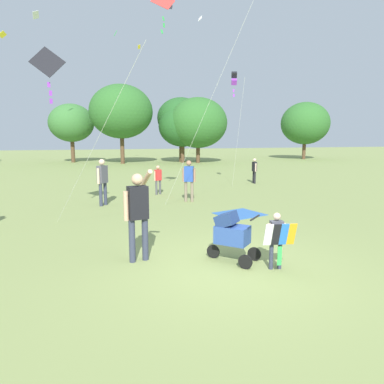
# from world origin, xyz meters

# --- Properties ---
(ground_plane) EXTENTS (120.00, 120.00, 0.00)m
(ground_plane) POSITION_xyz_m (0.00, 0.00, 0.00)
(ground_plane) COLOR #849351
(treeline_distant) EXTENTS (40.34, 7.83, 6.95)m
(treeline_distant) POSITION_xyz_m (2.76, 26.80, 3.89)
(treeline_distant) COLOR brown
(treeline_distant) RESTS_ON ground
(child_with_butterfly_kite) EXTENTS (0.61, 0.38, 1.10)m
(child_with_butterfly_kite) POSITION_xyz_m (0.85, -0.27, 0.65)
(child_with_butterfly_kite) COLOR #33384C
(child_with_butterfly_kite) RESTS_ON ground
(person_adult_flyer) EXTENTS (0.59, 0.62, 1.87)m
(person_adult_flyer) POSITION_xyz_m (-1.62, 0.87, 1.08)
(person_adult_flyer) COLOR #33384C
(person_adult_flyer) RESTS_ON ground
(stroller) EXTENTS (0.99, 0.96, 1.03)m
(stroller) POSITION_xyz_m (0.18, 0.36, 0.61)
(stroller) COLOR black
(stroller) RESTS_ON ground
(kite_adult_black) EXTENTS (2.72, 3.96, 4.97)m
(kite_adult_black) POSITION_xyz_m (-3.52, 4.63, 4.34)
(kite_adult_black) COLOR black
(kite_adult_black) RESTS_ON ground
(kite_orange_delta) EXTENTS (0.33, 1.78, 5.53)m
(kite_orange_delta) POSITION_xyz_m (4.11, 10.35, 5.17)
(kite_orange_delta) COLOR black
(kite_orange_delta) RESTS_ON ground
(kite_green_novelty) EXTENTS (2.58, 3.64, 7.34)m
(kite_green_novelty) POSITION_xyz_m (0.09, 6.36, 6.59)
(kite_green_novelty) COLOR red
(kite_green_novelty) RESTS_ON ground
(distant_kites_cluster) EXTENTS (22.84, 12.26, 5.95)m
(distant_kites_cluster) POSITION_xyz_m (-3.87, 21.71, 10.38)
(distant_kites_cluster) COLOR green
(person_red_shirt) EXTENTS (0.40, 0.44, 1.69)m
(person_red_shirt) POSITION_xyz_m (-2.22, 6.97, 1.00)
(person_red_shirt) COLOR #33384C
(person_red_shirt) RESTS_ON ground
(person_sitting_far) EXTENTS (0.47, 0.33, 1.59)m
(person_sitting_far) POSITION_xyz_m (0.98, 6.90, 0.94)
(person_sitting_far) COLOR #7F705B
(person_sitting_far) RESTS_ON ground
(person_couple_left) EXTENTS (0.37, 0.27, 1.25)m
(person_couple_left) POSITION_xyz_m (0.12, 8.85, 0.74)
(person_couple_left) COLOR #4C4C51
(person_couple_left) RESTS_ON ground
(person_kid_running) EXTENTS (0.19, 0.43, 1.33)m
(person_kid_running) POSITION_xyz_m (5.62, 11.07, 0.78)
(person_kid_running) COLOR #232328
(person_kid_running) RESTS_ON ground
(picnic_blanket) EXTENTS (1.67, 1.60, 0.02)m
(picnic_blanket) POSITION_xyz_m (2.02, 4.35, 0.01)
(picnic_blanket) COLOR #3366B2
(picnic_blanket) RESTS_ON ground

